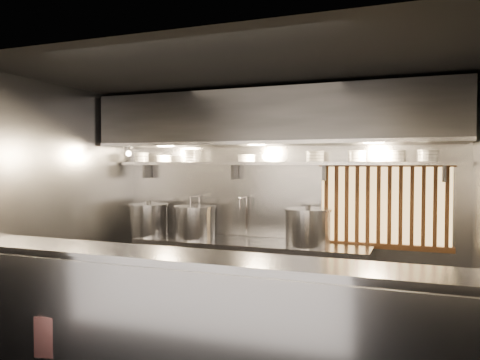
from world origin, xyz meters
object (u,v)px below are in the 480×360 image
Objects in this scene: stock_pot_left at (149,219)px; stock_pot_mid at (195,222)px; stock_pot_right at (308,227)px; pendant_bulb at (266,157)px; heat_lamp at (128,149)px.

stock_pot_mid is (0.70, -0.00, -0.00)m from stock_pot_left.
stock_pot_left is 2.21m from stock_pot_right.
stock_pot_mid is 0.86× the size of stock_pot_right.
stock_pot_mid is (-0.95, -0.09, -0.85)m from pendant_bulb.
stock_pot_left is at bearing 179.17° from stock_pot_right.
pendant_bulb is 0.26× the size of stock_pot_right.
stock_pot_left is 0.96× the size of stock_pot_right.
pendant_bulb is 1.86m from stock_pot_left.
heat_lamp is 0.57× the size of stock_pot_mid.
heat_lamp is 1.83m from pendant_bulb.
stock_pot_right is (2.21, -0.03, 0.01)m from stock_pot_left.
stock_pot_right is (1.51, -0.03, 0.01)m from stock_pot_mid.
pendant_bulb is at bearing 168.14° from stock_pot_right.
heat_lamp is 1.87× the size of pendant_bulb.
heat_lamp is at bearing -162.99° from stock_pot_mid.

